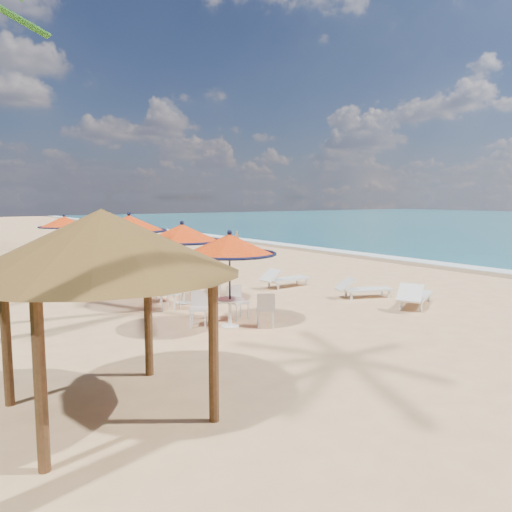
# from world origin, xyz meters

# --- Properties ---
(ground) EXTENTS (160.00, 160.00, 0.00)m
(ground) POSITION_xyz_m (0.00, 0.00, 0.00)
(ground) COLOR tan
(ground) RESTS_ON ground
(foam_strip) EXTENTS (1.20, 140.00, 0.04)m
(foam_strip) POSITION_xyz_m (9.30, 10.00, 0.00)
(foam_strip) COLOR white
(foam_strip) RESTS_ON ground
(wetsand_band) EXTENTS (1.40, 140.00, 0.02)m
(wetsand_band) POSITION_xyz_m (8.40, 10.00, 0.00)
(wetsand_band) COLOR olive
(wetsand_band) RESTS_ON ground
(station_0) EXTENTS (2.27, 2.27, 2.37)m
(station_0) POSITION_xyz_m (-4.97, 0.40, 1.73)
(station_0) COLOR black
(station_0) RESTS_ON ground
(station_1) EXTENTS (2.36, 2.36, 2.47)m
(station_1) POSITION_xyz_m (-4.74, 3.45, 1.80)
(station_1) COLOR black
(station_1) RESTS_ON ground
(station_2) EXTENTS (2.54, 2.54, 2.65)m
(station_2) POSITION_xyz_m (-5.09, 6.67, 1.94)
(station_2) COLOR black
(station_2) RESTS_ON ground
(station_3) EXTENTS (2.04, 2.04, 2.13)m
(station_3) POSITION_xyz_m (-5.41, 10.26, 1.62)
(station_3) COLOR black
(station_3) RESTS_ON ground
(station_4) EXTENTS (2.29, 2.29, 2.38)m
(station_4) POSITION_xyz_m (-5.35, 13.93, 1.82)
(station_4) COLOR black
(station_4) RESTS_ON ground
(lounger_near) EXTENTS (2.15, 1.52, 0.75)m
(lounger_near) POSITION_xyz_m (0.51, -0.82, 0.35)
(lounger_near) COLOR white
(lounger_near) RESTS_ON ground
(lounger_mid) EXTENTS (1.87, 1.20, 0.64)m
(lounger_mid) POSITION_xyz_m (0.28, 0.99, 0.30)
(lounger_mid) COLOR white
(lounger_mid) RESTS_ON ground
(lounger_far) EXTENTS (1.94, 0.70, 0.69)m
(lounger_far) POSITION_xyz_m (-0.59, 3.85, 0.32)
(lounger_far) COLOR white
(lounger_far) RESTS_ON ground
(palapa) EXTENTS (3.91, 3.91, 2.98)m
(palapa) POSITION_xyz_m (-9.09, -2.74, 2.50)
(palapa) COLOR brown
(palapa) RESTS_ON ground
(person) EXTENTS (0.33, 0.40, 0.93)m
(person) POSITION_xyz_m (7.17, 18.77, 0.46)
(person) COLOR #8F6949
(person) RESTS_ON ground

